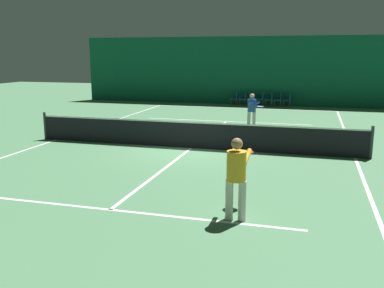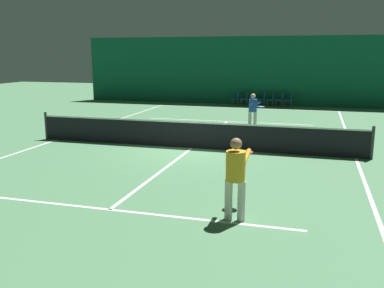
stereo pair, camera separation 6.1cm
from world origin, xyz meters
name	(u,v)px [view 1 (the left image)]	position (x,y,z in m)	size (l,w,h in m)	color
ground_plane	(191,148)	(0.00, 0.00, 0.00)	(60.00, 60.00, 0.00)	#4C7F56
backdrop_curtain	(249,71)	(0.00, 13.87, 2.20)	(23.00, 0.12, 4.41)	#0F5138
court_line_baseline_far	(244,108)	(0.00, 11.90, 0.00)	(11.00, 0.10, 0.00)	white
court_line_service_far	(226,121)	(0.00, 6.40, 0.00)	(8.25, 0.10, 0.00)	white
court_line_service_near	(110,210)	(0.00, -6.40, 0.00)	(8.25, 0.10, 0.00)	white
court_line_sideline_left	(56,140)	(-5.50, 0.00, 0.00)	(0.10, 23.80, 0.00)	white
court_line_sideline_right	(355,158)	(5.50, 0.00, 0.00)	(0.10, 23.80, 0.00)	white
court_line_centre	(191,148)	(0.00, 0.00, 0.00)	(0.10, 12.80, 0.00)	white
tennis_net	(191,134)	(0.00, 0.00, 0.51)	(12.00, 0.10, 1.07)	black
player_near	(237,172)	(2.70, -6.18, 0.99)	(0.44, 1.37, 1.69)	beige
player_far	(252,108)	(1.51, 4.59, 0.92)	(0.93, 1.31, 1.57)	beige
courtside_chair_0	(235,98)	(-0.81, 13.32, 0.49)	(0.44, 0.44, 0.84)	brown
courtside_chair_1	(244,98)	(-0.24, 13.32, 0.49)	(0.44, 0.44, 0.84)	brown
courtside_chair_2	(252,98)	(0.32, 13.32, 0.49)	(0.44, 0.44, 0.84)	brown
courtside_chair_3	(261,98)	(0.88, 13.32, 0.49)	(0.44, 0.44, 0.84)	brown
courtside_chair_4	(270,99)	(1.45, 13.32, 0.49)	(0.44, 0.44, 0.84)	brown
courtside_chair_5	(279,99)	(2.01, 13.32, 0.49)	(0.44, 0.44, 0.84)	brown
courtside_chair_6	(288,99)	(2.57, 13.32, 0.49)	(0.44, 0.44, 0.84)	brown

